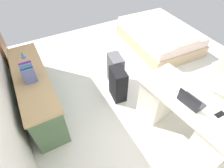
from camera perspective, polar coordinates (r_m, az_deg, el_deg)
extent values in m
plane|color=silver|center=(3.70, 8.18, -0.04)|extent=(5.39, 5.39, 0.00)
cube|color=silver|center=(2.65, 23.73, -4.78)|extent=(1.51, 0.83, 0.04)
cube|color=beige|center=(2.85, 29.37, -15.56)|extent=(0.47, 0.64, 0.70)
cube|color=beige|center=(3.07, 14.73, -3.79)|extent=(0.47, 0.64, 0.70)
cylinder|color=black|center=(3.74, 29.11, -5.82)|extent=(0.52, 0.52, 0.04)
cylinder|color=black|center=(3.62, 30.16, -3.86)|extent=(0.06, 0.06, 0.42)
cube|color=beige|center=(3.46, 31.62, -1.09)|extent=(0.61, 0.61, 0.08)
cube|color=#4C6B47|center=(3.25, -22.28, -2.65)|extent=(1.76, 0.44, 0.71)
cube|color=tan|center=(3.01, -24.19, 2.22)|extent=(1.80, 0.48, 0.04)
cube|color=#415B3C|center=(3.10, -15.97, -8.02)|extent=(0.67, 0.01, 0.25)
cube|color=#415B3C|center=(3.66, -19.56, 0.89)|extent=(0.67, 0.01, 0.25)
cube|color=tan|center=(4.88, 14.16, 13.37)|extent=(1.97, 1.49, 0.28)
cube|color=beige|center=(4.77, 14.67, 15.82)|extent=(1.90, 1.43, 0.20)
cube|color=white|center=(4.28, 20.42, 13.26)|extent=(0.51, 0.70, 0.10)
cube|color=black|center=(3.22, 1.89, -0.05)|extent=(0.39, 0.27, 0.62)
cube|color=#4C4C51|center=(3.49, 1.06, 4.32)|extent=(0.39, 0.27, 0.63)
cube|color=#333338|center=(2.59, 23.54, -5.11)|extent=(0.33, 0.26, 0.02)
cube|color=black|center=(2.45, 22.79, -4.69)|extent=(0.31, 0.05, 0.19)
ellipsoid|color=white|center=(2.67, 19.31, -1.67)|extent=(0.07, 0.11, 0.03)
cube|color=black|center=(2.62, 30.62, -8.17)|extent=(0.07, 0.14, 0.01)
cube|color=#56629C|center=(2.78, -24.33, 2.10)|extent=(0.03, 0.17, 0.24)
cube|color=teal|center=(2.82, -24.36, 2.28)|extent=(0.03, 0.17, 0.20)
cube|color=teal|center=(2.84, -24.60, 3.01)|extent=(0.03, 0.17, 0.23)
cube|color=#446EAE|center=(2.87, -24.77, 3.52)|extent=(0.04, 0.17, 0.24)
cube|color=#B66B4C|center=(2.91, -24.85, 3.83)|extent=(0.04, 0.17, 0.22)
cube|color=#6829A4|center=(2.94, -25.01, 4.35)|extent=(0.03, 0.17, 0.23)
cone|color=#4C7FBF|center=(3.38, -26.11, 8.13)|extent=(0.08, 0.08, 0.11)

